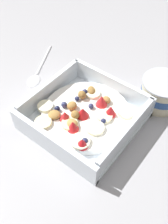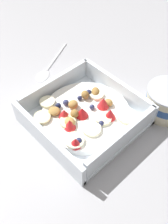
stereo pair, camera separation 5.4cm
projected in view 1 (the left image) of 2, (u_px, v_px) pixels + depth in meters
The scene contains 4 objects.
ground_plane at pixel (86, 120), 0.56m from camera, with size 2.40×2.40×0.00m, color #9E9EA3.
fruit_bowl at pixel (84, 116), 0.55m from camera, with size 0.21×0.21×0.06m.
spoon at pixel (37, 73), 0.66m from camera, with size 0.09×0.16×0.01m.
yogurt_cup at pixel (161, 92), 0.57m from camera, with size 0.10×0.10×0.07m.
Camera 1 is at (0.21, -0.28, 0.44)m, focal length 41.10 mm.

